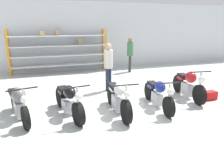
# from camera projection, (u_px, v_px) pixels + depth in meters

# --- Properties ---
(ground_plane) EXTENTS (30.00, 30.00, 0.00)m
(ground_plane) POSITION_uv_depth(u_px,v_px,m) (117.00, 111.00, 6.31)
(ground_plane) COLOR silver
(back_wall) EXTENTS (30.00, 0.08, 3.60)m
(back_wall) POSITION_uv_depth(u_px,v_px,m) (76.00, 37.00, 11.58)
(back_wall) COLOR silver
(back_wall) RESTS_ON ground_plane
(shelving_rack) EXTENTS (4.87, 0.63, 2.21)m
(shelving_rack) POSITION_uv_depth(u_px,v_px,m) (60.00, 50.00, 11.13)
(shelving_rack) COLOR orange
(shelving_rack) RESTS_ON ground_plane
(motorcycle_grey) EXTENTS (0.82, 1.94, 0.99)m
(motorcycle_grey) POSITION_uv_depth(u_px,v_px,m) (19.00, 103.00, 5.68)
(motorcycle_grey) COLOR black
(motorcycle_grey) RESTS_ON ground_plane
(motorcycle_black) EXTENTS (0.73, 2.04, 0.98)m
(motorcycle_black) POSITION_uv_depth(u_px,v_px,m) (69.00, 100.00, 5.90)
(motorcycle_black) COLOR black
(motorcycle_black) RESTS_ON ground_plane
(motorcycle_white) EXTENTS (0.65, 2.04, 1.01)m
(motorcycle_white) POSITION_uv_depth(u_px,v_px,m) (118.00, 98.00, 6.06)
(motorcycle_white) COLOR black
(motorcycle_white) RESTS_ON ground_plane
(motorcycle_blue) EXTENTS (0.58, 2.05, 0.95)m
(motorcycle_blue) POSITION_uv_depth(u_px,v_px,m) (158.00, 94.00, 6.47)
(motorcycle_blue) COLOR black
(motorcycle_blue) RESTS_ON ground_plane
(motorcycle_red) EXTENTS (0.69, 2.00, 1.05)m
(motorcycle_red) POSITION_uv_depth(u_px,v_px,m) (189.00, 84.00, 7.29)
(motorcycle_red) COLOR black
(motorcycle_red) RESTS_ON ground_plane
(person_browsing) EXTENTS (0.43, 0.43, 1.79)m
(person_browsing) POSITION_uv_depth(u_px,v_px,m) (130.00, 52.00, 11.31)
(person_browsing) COLOR #38332D
(person_browsing) RESTS_ON ground_plane
(person_near_rack) EXTENTS (0.45, 0.45, 1.76)m
(person_near_rack) POSITION_uv_depth(u_px,v_px,m) (108.00, 63.00, 8.03)
(person_near_rack) COLOR #1E2338
(person_near_rack) RESTS_ON ground_plane
(toolbox) EXTENTS (0.44, 0.26, 0.28)m
(toolbox) POSITION_uv_depth(u_px,v_px,m) (210.00, 95.00, 7.24)
(toolbox) COLOR red
(toolbox) RESTS_ON ground_plane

